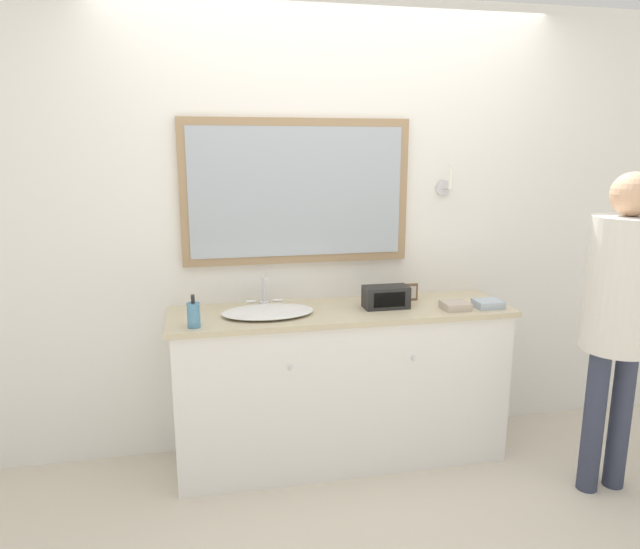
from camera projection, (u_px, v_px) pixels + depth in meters
ground_plane at (353, 482)px, 3.05m from camera, size 14.00×14.00×0.00m
wall_back at (330, 230)px, 3.30m from camera, size 8.00×0.18×2.55m
vanity_counter at (341, 385)px, 3.21m from camera, size 1.87×0.52×0.89m
sink_basin at (268, 311)px, 3.01m from camera, size 0.49×0.35×0.18m
soap_bottle at (194, 315)px, 2.78m from camera, size 0.06×0.06×0.17m
appliance_box at (386, 297)px, 3.13m from camera, size 0.25×0.13×0.12m
picture_frame at (411, 292)px, 3.28m from camera, size 0.08×0.01×0.10m
hand_towel_near_sink at (455, 306)px, 3.11m from camera, size 0.14×0.13×0.04m
hand_towel_far_corner at (488, 304)px, 3.14m from camera, size 0.15×0.12×0.04m
person at (621, 299)px, 2.79m from camera, size 0.35×0.35×1.64m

